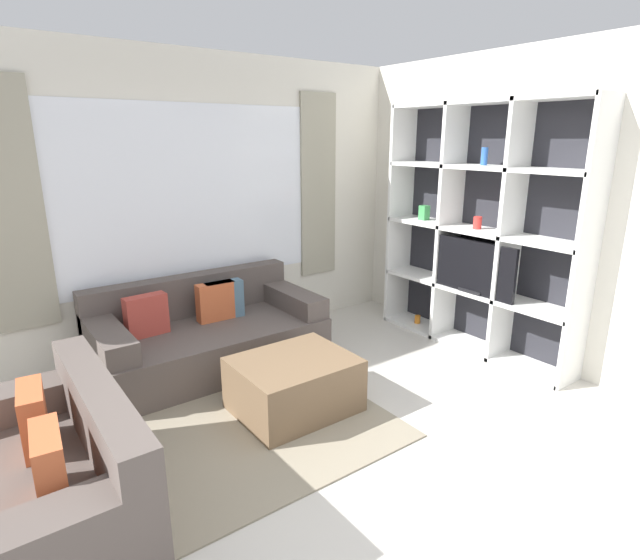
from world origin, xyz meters
name	(u,v)px	position (x,y,z in m)	size (l,w,h in m)	color
ground_plane	(407,505)	(0.00, 0.00, 0.00)	(16.00, 16.00, 0.00)	beige
wall_back	(191,205)	(0.00, 2.83, 1.36)	(5.72, 0.11, 2.70)	silver
wall_right	(477,203)	(2.30, 1.40, 1.35)	(0.07, 4.00, 2.70)	silver
area_rug	(187,435)	(-0.72, 1.36, 0.01)	(2.62, 1.94, 0.01)	gray
shelving_unit	(480,232)	(2.11, 1.20, 1.12)	(0.36, 2.02, 2.27)	#232328
couch_main	(208,335)	(-0.14, 2.31, 0.28)	(1.92, 0.97, 0.75)	#564C47
couch_side	(35,488)	(-1.66, 0.95, 0.28)	(0.97, 1.47, 0.75)	#564C47
ottoman	(294,385)	(0.05, 1.21, 0.21)	(0.84, 0.68, 0.41)	brown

